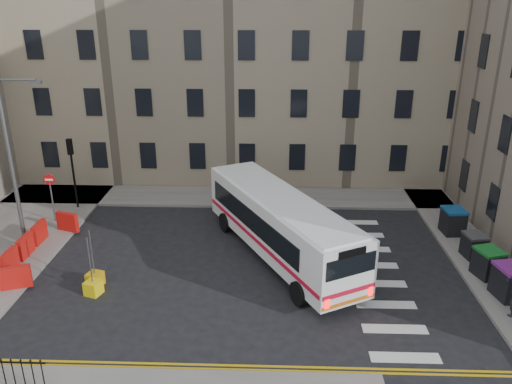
# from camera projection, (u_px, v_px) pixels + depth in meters

# --- Properties ---
(ground) EXTENTS (120.00, 120.00, 0.00)m
(ground) POSITION_uv_depth(u_px,v_px,m) (285.00, 268.00, 22.79)
(ground) COLOR black
(ground) RESTS_ON ground
(pavement_north) EXTENTS (36.00, 3.20, 0.15)m
(pavement_north) POSITION_uv_depth(u_px,v_px,m) (186.00, 196.00, 30.99)
(pavement_north) COLOR slate
(pavement_north) RESTS_ON ground
(pavement_east) EXTENTS (2.40, 26.00, 0.15)m
(pavement_east) POSITION_uv_depth(u_px,v_px,m) (455.00, 232.00, 26.20)
(pavement_east) COLOR slate
(pavement_east) RESTS_ON ground
(terrace_north) EXTENTS (38.30, 10.80, 17.20)m
(terrace_north) POSITION_uv_depth(u_px,v_px,m) (182.00, 45.00, 34.41)
(terrace_north) COLOR gray
(terrace_north) RESTS_ON ground
(traffic_light_nw) EXTENTS (0.28, 0.22, 4.10)m
(traffic_light_nw) POSITION_uv_depth(u_px,v_px,m) (72.00, 163.00, 28.23)
(traffic_light_nw) COLOR black
(traffic_light_nw) RESTS_ON pavement_west
(streetlamp) EXTENTS (0.50, 0.22, 8.14)m
(streetlamp) POSITION_uv_depth(u_px,v_px,m) (11.00, 161.00, 23.53)
(streetlamp) COLOR #595B5E
(streetlamp) RESTS_ON pavement_west
(no_entry_north) EXTENTS (0.60, 0.08, 3.00)m
(no_entry_north) POSITION_uv_depth(u_px,v_px,m) (50.00, 188.00, 26.66)
(no_entry_north) COLOR #595B5E
(no_entry_north) RESTS_ON pavement_west
(roadworks_barriers) EXTENTS (1.66, 6.26, 1.00)m
(roadworks_barriers) POSITION_uv_depth(u_px,v_px,m) (33.00, 246.00, 23.41)
(roadworks_barriers) COLOR red
(roadworks_barriers) RESTS_ON pavement_west
(bus) EXTENTS (7.39, 10.92, 3.01)m
(bus) POSITION_uv_depth(u_px,v_px,m) (280.00, 223.00, 23.26)
(bus) COLOR white
(bus) RESTS_ON ground
(wheelie_bin_b) EXTENTS (1.30, 1.43, 1.39)m
(wheelie_bin_b) POSITION_uv_depth(u_px,v_px,m) (510.00, 282.00, 20.08)
(wheelie_bin_b) COLOR black
(wheelie_bin_b) RESTS_ON pavement_east
(wheelie_bin_c) EXTENTS (1.28, 1.38, 1.27)m
(wheelie_bin_c) POSITION_uv_depth(u_px,v_px,m) (488.00, 263.00, 21.65)
(wheelie_bin_c) COLOR black
(wheelie_bin_c) RESTS_ON pavement_east
(wheelie_bin_d) EXTENTS (1.05, 1.17, 1.15)m
(wheelie_bin_d) POSITION_uv_depth(u_px,v_px,m) (474.00, 245.00, 23.33)
(wheelie_bin_d) COLOR black
(wheelie_bin_d) RESTS_ON pavement_east
(wheelie_bin_e) EXTENTS (1.14, 1.29, 1.33)m
(wheelie_bin_e) POSITION_uv_depth(u_px,v_px,m) (453.00, 221.00, 25.70)
(wheelie_bin_e) COLOR black
(wheelie_bin_e) RESTS_ON pavement_east
(bollard_yellow) EXTENTS (0.76, 0.76, 0.60)m
(bollard_yellow) POSITION_uv_depth(u_px,v_px,m) (93.00, 288.00, 20.67)
(bollard_yellow) COLOR yellow
(bollard_yellow) RESTS_ON ground
(bollard_chevron) EXTENTS (0.73, 0.73, 0.60)m
(bollard_chevron) POSITION_uv_depth(u_px,v_px,m) (95.00, 279.00, 21.31)
(bollard_chevron) COLOR #D79A0C
(bollard_chevron) RESTS_ON ground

